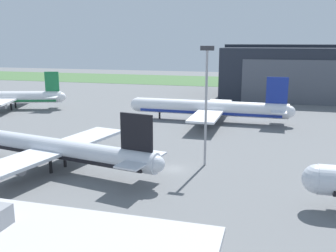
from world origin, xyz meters
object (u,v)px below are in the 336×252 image
object	(u,v)px
airliner_far_right	(8,97)
apron_light_mast	(206,98)
airliner_far_left	(209,108)
maintenance_hangar	(316,72)
airliner_near_left	(50,148)

from	to	relation	value
airliner_far_right	apron_light_mast	world-z (taller)	apron_light_mast
airliner_far_right	airliner_far_left	bearing A→B (deg)	-1.60
maintenance_hangar	airliner_near_left	world-z (taller)	maintenance_hangar
maintenance_hangar	airliner_far_right	bearing A→B (deg)	-150.78
airliner_near_left	airliner_far_left	xyz separation A→B (m)	(20.57, 47.91, -0.07)
apron_light_mast	airliner_far_left	bearing A→B (deg)	98.29
airliner_far_right	airliner_near_left	xyz separation A→B (m)	(47.67, -49.81, -0.11)
airliner_far_right	airliner_near_left	distance (m)	68.95
maintenance_hangar	airliner_near_left	bearing A→B (deg)	-116.89
apron_light_mast	maintenance_hangar	bearing A→B (deg)	74.00
maintenance_hangar	apron_light_mast	size ratio (longest dim) A/B	3.36
airliner_far_right	maintenance_hangar	bearing A→B (deg)	29.22
airliner_near_left	airliner_far_left	size ratio (longest dim) A/B	0.97
airliner_far_left	apron_light_mast	distance (m)	39.94
airliner_near_left	airliner_far_left	bearing A→B (deg)	66.77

